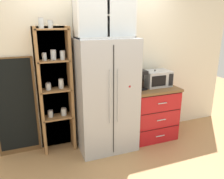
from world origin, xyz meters
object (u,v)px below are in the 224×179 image
object	(u,v)px
mug_cream	(156,85)
bottle_clear	(155,80)
coffee_maker	(140,79)
microwave	(157,78)
chalkboard_menu	(16,107)
refrigerator	(106,96)
bottle_amber	(155,81)

from	to	relation	value
mug_cream	bottle_clear	world-z (taller)	bottle_clear
coffee_maker	bottle_clear	distance (m)	0.26
microwave	chalkboard_menu	size ratio (longest dim) A/B	0.30
refrigerator	mug_cream	world-z (taller)	refrigerator
mug_cream	chalkboard_menu	distance (m)	2.19
microwave	chalkboard_menu	xyz separation A→B (m)	(-2.24, 0.21, -0.29)
microwave	bottle_amber	distance (m)	0.12
microwave	bottle_clear	xyz separation A→B (m)	(-0.09, -0.07, 0.00)
coffee_maker	bottle_amber	world-z (taller)	coffee_maker
refrigerator	coffee_maker	xyz separation A→B (m)	(0.59, 0.04, 0.19)
bottle_amber	microwave	bearing A→B (deg)	41.52
chalkboard_menu	bottle_amber	bearing A→B (deg)	-7.71
mug_cream	bottle_clear	bearing A→B (deg)	92.71
bottle_clear	chalkboard_menu	world-z (taller)	chalkboard_menu
bottle_clear	bottle_amber	world-z (taller)	bottle_clear
mug_cream	chalkboard_menu	xyz separation A→B (m)	(-2.15, 0.33, -0.20)
refrigerator	bottle_amber	xyz separation A→B (m)	(0.85, 0.00, 0.14)
microwave	mug_cream	xyz separation A→B (m)	(-0.08, -0.12, -0.08)
refrigerator	bottle_amber	distance (m)	0.86
microwave	bottle_clear	distance (m)	0.11
bottle_clear	bottle_amber	distance (m)	0.03
coffee_maker	bottle_amber	distance (m)	0.27
refrigerator	bottle_clear	xyz separation A→B (m)	(0.85, 0.01, 0.17)
bottle_amber	chalkboard_menu	size ratio (longest dim) A/B	0.17
microwave	coffee_maker	world-z (taller)	coffee_maker
mug_cream	chalkboard_menu	world-z (taller)	chalkboard_menu
microwave	bottle_amber	world-z (taller)	microwave
bottle_amber	refrigerator	bearing A→B (deg)	-179.70
coffee_maker	mug_cream	xyz separation A→B (m)	(0.26, -0.07, -0.11)
bottle_clear	chalkboard_menu	xyz separation A→B (m)	(-2.15, 0.29, -0.29)
microwave	mug_cream	size ratio (longest dim) A/B	4.17
refrigerator	chalkboard_menu	distance (m)	1.34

